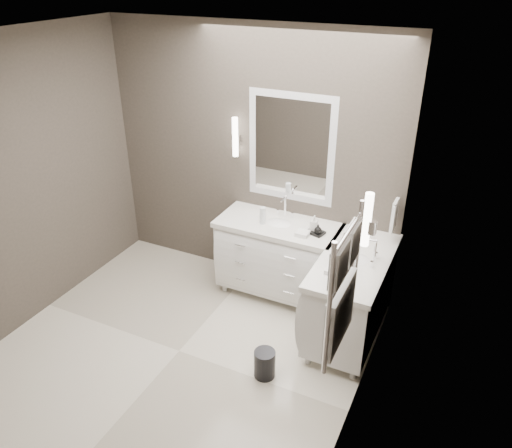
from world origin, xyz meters
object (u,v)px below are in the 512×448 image
at_px(vanity_back, 278,254).
at_px(towel_ladder, 342,294).
at_px(waste_bin, 265,364).
at_px(vanity_right, 352,292).

distance_m(vanity_back, towel_ladder, 2.16).
height_order(towel_ladder, waste_bin, towel_ladder).
xyz_separation_m(vanity_right, waste_bin, (-0.49, -0.83, -0.36)).
relative_size(vanity_back, towel_ladder, 1.38).
height_order(vanity_back, waste_bin, vanity_back).
xyz_separation_m(vanity_back, vanity_right, (0.88, -0.33, 0.00)).
bearing_deg(waste_bin, vanity_back, 108.33).
xyz_separation_m(vanity_right, towel_ladder, (0.23, -1.30, 0.91)).
relative_size(vanity_right, waste_bin, 4.81).
relative_size(vanity_right, towel_ladder, 1.38).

